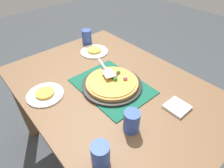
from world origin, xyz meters
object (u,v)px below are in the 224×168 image
served_slice_left (94,50)px  napkin_stack (177,107)px  pizza_pan (112,85)px  cup_near (132,121)px  served_slice_right (45,93)px  plate_near_left (94,52)px  cup_far (100,155)px  pizza_server (106,69)px  cup_corner (87,37)px  plate_far_right (45,95)px  pizza (112,82)px

served_slice_left → napkin_stack: served_slice_left is taller
pizza_pan → cup_near: size_ratio=3.17×
served_slice_right → napkin_stack: bearing=-138.9°
cup_near → napkin_stack: size_ratio=1.00×
plate_near_left → cup_far: bearing=144.8°
served_slice_left → pizza_server: bearing=156.0°
plate_near_left → served_slice_left: 0.01m
cup_near → cup_corner: (0.89, -0.37, 0.00)m
cup_far → napkin_stack: cup_far is taller
cup_near → plate_near_left: bearing=-23.7°
plate_far_right → served_slice_right: 0.01m
served_slice_right → pizza_server: bearing=-105.7°
plate_near_left → served_slice_right: bearing=112.2°
plate_far_right → served_slice_left: served_slice_left is taller
cup_far → pizza_server: 0.60m
pizza → cup_far: 0.51m
cup_near → pizza: bearing=-25.3°
served_slice_left → cup_corner: (0.16, -0.04, 0.04)m
plate_near_left → pizza_server: pizza_server is taller
pizza → served_slice_left: size_ratio=3.00×
pizza → cup_near: size_ratio=2.75×
plate_far_right → napkin_stack: napkin_stack is taller
cup_corner → napkin_stack: bearing=176.0°
pizza_server → served_slice_left: bearing=-24.0°
pizza → cup_corner: size_ratio=2.75×
pizza_pan → served_slice_left: (0.42, -0.17, 0.01)m
cup_corner → pizza_server: (-0.49, 0.19, 0.01)m
pizza_pan → plate_far_right: pizza_pan is taller
plate_far_right → napkin_stack: size_ratio=1.83×
served_slice_left → pizza_server: pizza_server is taller
plate_near_left → cup_far: size_ratio=1.83×
napkin_stack → plate_near_left: bearing=-1.6°
pizza → served_slice_left: pizza is taller
served_slice_right → napkin_stack: (-0.58, -0.51, -0.01)m
served_slice_right → pizza_server: pizza_server is taller
pizza → plate_far_right: size_ratio=1.50×
served_slice_left → napkin_stack: (-0.80, 0.02, -0.01)m
plate_near_left → plate_far_right: 0.57m
served_slice_left → napkin_stack: 0.80m
plate_far_right → pizza_server: size_ratio=0.95×
served_slice_right → plate_near_left: bearing=-67.8°
cup_far → pizza_server: (0.44, -0.40, 0.01)m
served_slice_left → served_slice_right: size_ratio=1.00×
cup_near → pizza_server: 0.44m
cup_near → cup_far: 0.23m
pizza_pan → pizza_server: (0.09, -0.03, 0.06)m
cup_corner → napkin_stack: 0.97m
pizza_server → napkin_stack: (-0.47, -0.12, -0.06)m
cup_corner → napkin_stack: (-0.96, 0.07, -0.05)m
pizza_pan → pizza_server: 0.11m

